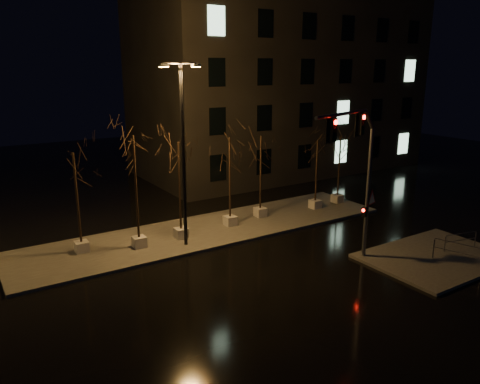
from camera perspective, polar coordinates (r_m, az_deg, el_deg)
ground at (r=22.43m, az=3.94°, el=-9.20°), size 90.00×90.00×0.00m
median at (r=27.09m, az=-3.63°, el=-4.65°), size 22.00×5.00×0.15m
sidewalk_corner at (r=25.29m, az=22.81°, el=-7.34°), size 7.00×5.00×0.15m
building at (r=43.28m, az=4.92°, el=12.79°), size 25.00×12.00×15.00m
tree_0 at (r=23.96m, az=-19.47°, el=1.92°), size 1.80×1.80×5.22m
tree_1 at (r=23.71m, az=-12.74°, el=3.69°), size 1.80×1.80×5.97m
tree_2 at (r=24.71m, az=-7.48°, el=3.37°), size 1.80×1.80×5.40m
tree_3 at (r=26.59m, az=-1.25°, el=4.23°), size 1.80×1.80×5.34m
tree_4 at (r=28.28m, az=2.56°, el=4.62°), size 1.80×1.80×5.17m
tree_5 at (r=30.44m, az=9.39°, el=4.39°), size 1.80×1.80×4.63m
tree_6 at (r=32.05m, az=12.10°, el=4.93°), size 1.80×1.80×4.72m
traffic_signal_mast at (r=21.76m, az=14.30°, el=3.22°), size 5.71×1.81×7.25m
streetlight_main at (r=23.50m, az=-6.98°, el=5.85°), size 2.31×0.58×9.25m
guard_rail_a at (r=26.45m, az=25.31°, el=-5.17°), size 1.95×0.49×0.86m
guard_rail_b at (r=24.39m, az=25.03°, el=-6.49°), size 0.71×2.15×1.06m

